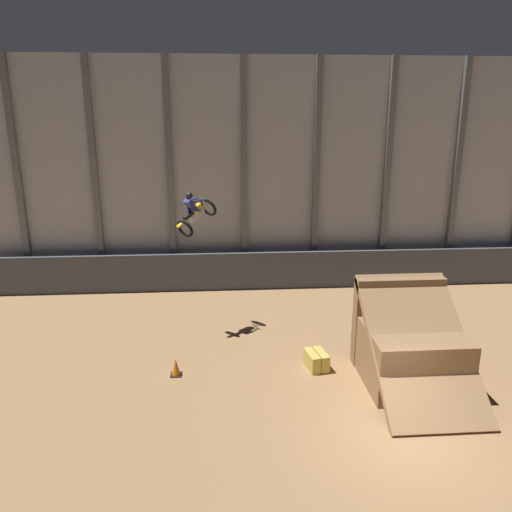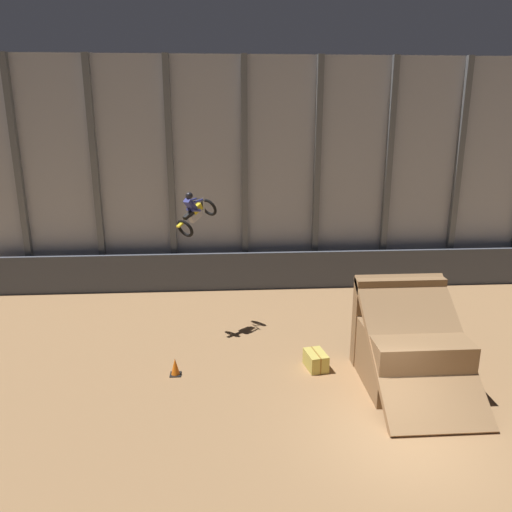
# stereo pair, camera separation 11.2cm
# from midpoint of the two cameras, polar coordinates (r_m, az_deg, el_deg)

# --- Properties ---
(ground_plane) EXTENTS (60.00, 60.00, 0.00)m
(ground_plane) POSITION_cam_midpoint_polar(r_m,az_deg,el_deg) (14.10, 16.35, -19.84)
(ground_plane) COLOR #9E754C
(arena_back_wall) EXTENTS (32.00, 0.40, 10.59)m
(arena_back_wall) POSITION_cam_midpoint_polar(r_m,az_deg,el_deg) (23.88, 7.04, 9.14)
(arena_back_wall) COLOR #A3A8B2
(arena_back_wall) RESTS_ON ground_plane
(lower_barrier) EXTENTS (31.36, 0.20, 1.80)m
(lower_barrier) POSITION_cam_midpoint_polar(r_m,az_deg,el_deg) (24.01, 7.04, -1.57)
(lower_barrier) COLOR #474C56
(lower_barrier) RESTS_ON ground_plane
(dirt_ramp) EXTENTS (2.91, 4.38, 3.15)m
(dirt_ramp) POSITION_cam_midpoint_polar(r_m,az_deg,el_deg) (16.52, 17.15, -9.90)
(dirt_ramp) COLOR #966F48
(dirt_ramp) RESTS_ON ground_plane
(rider_bike_solo) EXTENTS (1.65, 1.74, 1.68)m
(rider_bike_solo) POSITION_cam_midpoint_polar(r_m,az_deg,el_deg) (18.40, -6.82, 4.93)
(rider_bike_solo) COLOR black
(traffic_cone_near_ramp) EXTENTS (0.36, 0.36, 0.58)m
(traffic_cone_near_ramp) POSITION_cam_midpoint_polar(r_m,az_deg,el_deg) (16.56, -9.02, -12.41)
(traffic_cone_near_ramp) COLOR black
(traffic_cone_near_ramp) RESTS_ON ground_plane
(hay_bale_trackside) EXTENTS (0.75, 0.99, 0.57)m
(hay_bale_trackside) POSITION_cam_midpoint_polar(r_m,az_deg,el_deg) (16.88, 7.04, -11.75)
(hay_bale_trackside) COLOR #CCB751
(hay_bale_trackside) RESTS_ON ground_plane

